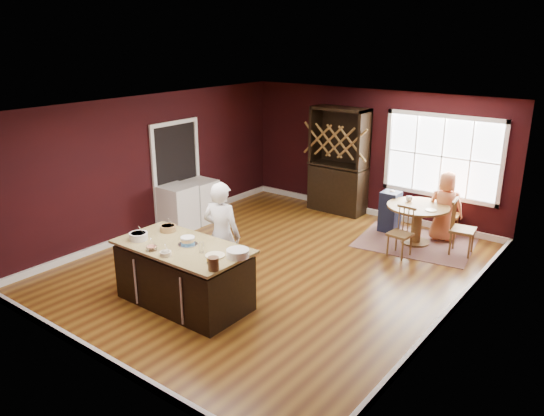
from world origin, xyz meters
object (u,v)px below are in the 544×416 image
(chair_east, at_px, (463,227))
(toddler, at_px, (390,191))
(baker, at_px, (222,235))
(hutch, at_px, (339,161))
(seated_woman, at_px, (445,207))
(high_chair, at_px, (390,211))
(layer_cake, at_px, (188,241))
(kitchen_island, at_px, (184,276))
(washer, at_px, (178,208))
(dryer, at_px, (201,201))
(dining_table, at_px, (417,216))
(chair_north, at_px, (449,212))
(chair_south, at_px, (400,232))

(chair_east, xyz_separation_m, toddler, (-1.61, 0.35, 0.30))
(baker, height_order, hutch, hutch)
(chair_east, height_order, seated_woman, seated_woman)
(high_chair, bearing_deg, hutch, 161.85)
(high_chair, bearing_deg, baker, -105.80)
(seated_woman, relative_size, hutch, 0.59)
(layer_cake, bearing_deg, hutch, 95.17)
(kitchen_island, height_order, baker, baker)
(kitchen_island, distance_m, hutch, 5.11)
(layer_cake, height_order, chair_east, layer_cake)
(high_chair, distance_m, hutch, 1.72)
(baker, distance_m, washer, 2.79)
(baker, relative_size, dryer, 1.93)
(kitchen_island, xyz_separation_m, washer, (-2.37, 2.10, 0.01))
(high_chair, distance_m, washer, 4.25)
(dining_table, relative_size, chair_north, 1.21)
(dining_table, xyz_separation_m, dryer, (-4.14, -1.55, -0.10))
(baker, relative_size, layer_cake, 5.95)
(chair_east, bearing_deg, hutch, 67.99)
(dining_table, bearing_deg, hutch, 160.96)
(baker, relative_size, chair_east, 1.66)
(hutch, bearing_deg, dining_table, -19.04)
(seated_woman, bearing_deg, baker, 43.79)
(hutch, xyz_separation_m, washer, (-1.97, -2.94, -0.70))
(baker, relative_size, chair_south, 1.86)
(chair_east, relative_size, chair_south, 1.12)
(chair_east, height_order, hutch, hutch)
(dining_table, height_order, chair_east, chair_east)
(dryer, bearing_deg, chair_east, 17.23)
(chair_east, distance_m, hutch, 3.19)
(chair_south, bearing_deg, toddler, 129.95)
(high_chair, bearing_deg, seated_woman, 10.03)
(chair_south, height_order, chair_north, chair_north)
(chair_north, height_order, hutch, hutch)
(seated_woman, bearing_deg, chair_north, -106.57)
(chair_south, xyz_separation_m, toddler, (-0.76, 1.11, 0.35))
(seated_woman, height_order, high_chair, seated_woman)
(kitchen_island, relative_size, chair_south, 2.20)
(dryer, bearing_deg, layer_cake, -47.90)
(baker, bearing_deg, dryer, -52.39)
(layer_cake, xyz_separation_m, seated_woman, (2.06, 4.70, -0.30))
(chair_north, height_order, seated_woman, seated_woman)
(kitchen_island, height_order, washer, kitchen_island)
(kitchen_island, distance_m, chair_east, 5.03)
(layer_cake, relative_size, hutch, 0.12)
(hutch, relative_size, dryer, 2.62)
(chair_east, distance_m, toddler, 1.68)
(chair_south, distance_m, high_chair, 1.25)
(layer_cake, height_order, seated_woman, seated_woman)
(hutch, bearing_deg, kitchen_island, -85.41)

